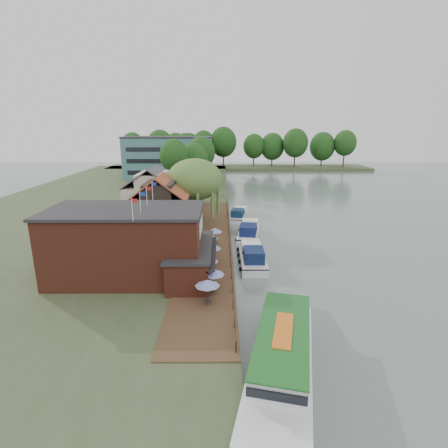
{
  "coord_description": "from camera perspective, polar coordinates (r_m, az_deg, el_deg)",
  "views": [
    {
      "loc": [
        -6.24,
        -34.8,
        16.15
      ],
      "look_at": [
        -6.0,
        12.0,
        3.0
      ],
      "focal_mm": 28.0,
      "sensor_mm": 36.0,
      "label": 1
    }
  ],
  "objects": [
    {
      "name": "cottage_b",
      "position": [
        60.94,
        -11.46,
        5.08
      ],
      "size": [
        9.6,
        8.6,
        8.5
      ],
      "primitive_type": null,
      "color": "beige",
      "rests_on": "land_bank"
    },
    {
      "name": "umbrella_3",
      "position": [
        39.47,
        -2.09,
        -4.88
      ],
      "size": [
        2.26,
        2.26,
        2.38
      ],
      "primitive_type": null,
      "color": "#1C3F9A",
      "rests_on": "quay_deck"
    },
    {
      "name": "umbrella_5",
      "position": [
        45.44,
        -1.53,
        -2.07
      ],
      "size": [
        2.02,
        2.02,
        2.38
      ],
      "primitive_type": null,
      "color": "navy",
      "rests_on": "quay_deck"
    },
    {
      "name": "umbrella_1",
      "position": [
        32.87,
        -1.76,
        -9.25
      ],
      "size": [
        2.12,
        2.12,
        2.38
      ],
      "primitive_type": null,
      "color": "#1B2799",
      "rests_on": "quay_deck"
    },
    {
      "name": "cottage_c",
      "position": [
        69.1,
        -6.78,
        6.51
      ],
      "size": [
        7.6,
        7.6,
        8.5
      ],
      "primitive_type": null,
      "color": "black",
      "rests_on": "land_bank"
    },
    {
      "name": "swan",
      "position": [
        29.49,
        10.54,
        -17.29
      ],
      "size": [
        0.44,
        0.44,
        0.44
      ],
      "primitive_type": "sphere",
      "color": "white",
      "rests_on": "ground"
    },
    {
      "name": "bank_tree_3",
      "position": [
        113.98,
        -6.12,
        11.31
      ],
      "size": [
        8.45,
        8.45,
        13.19
      ],
      "primitive_type": null,
      "color": "#143811",
      "rests_on": "land_bank"
    },
    {
      "name": "umbrella_0",
      "position": [
        30.78,
        -2.7,
        -11.09
      ],
      "size": [
        2.19,
        2.19,
        2.38
      ],
      "primitive_type": null,
      "color": "navy",
      "rests_on": "quay_deck"
    },
    {
      "name": "cruiser_0",
      "position": [
        42.58,
        4.61,
        -4.83
      ],
      "size": [
        3.38,
        10.31,
        2.51
      ],
      "primitive_type": null,
      "rotation": [
        0.0,
        0.0,
        0.0
      ],
      "color": "silver",
      "rests_on": "ground"
    },
    {
      "name": "bank_tree_5",
      "position": [
        128.47,
        -5.63,
        11.74
      ],
      "size": [
        8.02,
        8.02,
        12.88
      ],
      "primitive_type": null,
      "color": "#143811",
      "rests_on": "land_bank"
    },
    {
      "name": "umbrella_2",
      "position": [
        35.84,
        -2.57,
        -7.07
      ],
      "size": [
        2.06,
        2.06,
        2.38
      ],
      "primitive_type": null,
      "color": "navy",
      "rests_on": "quay_deck"
    },
    {
      "name": "quay_rail",
      "position": [
        47.62,
        0.85,
        -2.23
      ],
      "size": [
        0.2,
        49.0,
        1.0
      ],
      "primitive_type": null,
      "color": "black",
      "rests_on": "land_bank"
    },
    {
      "name": "hotel_block",
      "position": [
        106.36,
        -8.97,
        10.66
      ],
      "size": [
        25.4,
        12.4,
        12.3
      ],
      "primitive_type": null,
      "color": "#38666B",
      "rests_on": "land_bank"
    },
    {
      "name": "tour_boat",
      "position": [
        24.77,
        9.4,
        -20.53
      ],
      "size": [
        7.39,
        15.17,
        3.19
      ],
      "primitive_type": null,
      "rotation": [
        0.0,
        0.0,
        -0.23
      ],
      "color": "silver",
      "rests_on": "ground"
    },
    {
      "name": "ground",
      "position": [
        38.86,
        9.09,
        -9.07
      ],
      "size": [
        260.0,
        260.0,
        0.0
      ],
      "primitive_type": "plane",
      "color": "#566462",
      "rests_on": "ground"
    },
    {
      "name": "bank_tree_1",
      "position": [
        84.96,
        -4.99,
        9.25
      ],
      "size": [
        7.1,
        7.1,
        11.39
      ],
      "primitive_type": null,
      "color": "#143811",
      "rests_on": "land_bank"
    },
    {
      "name": "willow",
      "position": [
        54.87,
        -4.76,
        5.21
      ],
      "size": [
        8.6,
        8.6,
        10.43
      ],
      "primitive_type": null,
      "color": "#476B2D",
      "rests_on": "land_bank"
    },
    {
      "name": "land_bank",
      "position": [
        75.37,
        -18.68,
        2.88
      ],
      "size": [
        50.0,
        140.0,
        1.0
      ],
      "primitive_type": "cube",
      "color": "#384728",
      "rests_on": "ground"
    },
    {
      "name": "umbrella_4",
      "position": [
        42.83,
        -2.5,
        -3.21
      ],
      "size": [
        2.34,
        2.34,
        2.38
      ],
      "primitive_type": null,
      "color": "navy",
      "rests_on": "quay_deck"
    },
    {
      "name": "bank_tree_0",
      "position": [
        78.6,
        -8.12,
        9.06
      ],
      "size": [
        6.22,
        6.22,
        12.55
      ],
      "primitive_type": null,
      "color": "#143811",
      "rests_on": "land_bank"
    },
    {
      "name": "cruiser_1",
      "position": [
        52.17,
        4.13,
        -0.91
      ],
      "size": [
        4.86,
        10.81,
        2.55
      ],
      "primitive_type": null,
      "rotation": [
        0.0,
        0.0,
        -0.15
      ],
      "color": "white",
      "rests_on": "ground"
    },
    {
      "name": "quay_deck",
      "position": [
        47.31,
        -2.41,
        -2.93
      ],
      "size": [
        6.0,
        50.0,
        0.1
      ],
      "primitive_type": "cube",
      "color": "#47301E",
      "rests_on": "land_bank"
    },
    {
      "name": "cruiser_2",
      "position": [
        62.58,
        2.48,
        1.77
      ],
      "size": [
        4.79,
        9.65,
        2.21
      ],
      "primitive_type": null,
      "rotation": [
        0.0,
        0.0,
        -0.2
      ],
      "color": "white",
      "rests_on": "ground"
    },
    {
      "name": "bank_tree_2",
      "position": [
        93.67,
        -3.71,
        10.27
      ],
      "size": [
        7.24,
        7.24,
        12.69
      ],
      "primitive_type": null,
      "color": "#143811",
      "rests_on": "land_bank"
    },
    {
      "name": "pub",
      "position": [
        36.53,
        -12.56,
        -3.04
      ],
      "size": [
        20.0,
        11.0,
        7.3
      ],
      "primitive_type": null,
      "color": "maroon",
      "rests_on": "land_bank"
    },
    {
      "name": "bank_tree_4",
      "position": [
        122.18,
        -3.25,
        11.1
      ],
      "size": [
        6.66,
        6.66,
        10.82
      ],
      "primitive_type": null,
      "color": "#143811",
      "rests_on": "land_bank"
    },
    {
      "name": "cottage_a",
      "position": [
        50.76,
        -10.24,
        3.04
      ],
      "size": [
        8.6,
        7.6,
        8.5
      ],
      "primitive_type": null,
      "color": "black",
      "rests_on": "land_bank"
    }
  ]
}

